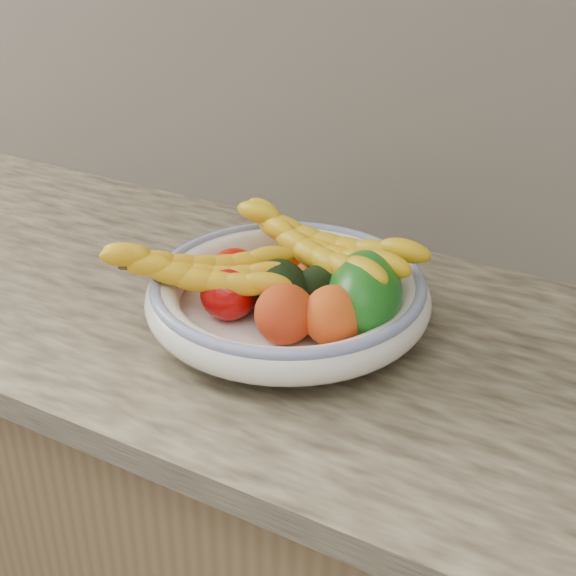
# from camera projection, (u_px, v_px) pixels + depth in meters

# --- Properties ---
(kitchen_counter) EXTENTS (2.44, 0.66, 1.40)m
(kitchen_counter) POSITION_uv_depth(u_px,v_px,m) (295.00, 539.00, 1.35)
(kitchen_counter) COLOR brown
(kitchen_counter) RESTS_ON ground
(fruit_bowl) EXTENTS (0.39, 0.39, 0.08)m
(fruit_bowl) POSITION_uv_depth(u_px,v_px,m) (288.00, 295.00, 1.10)
(fruit_bowl) COLOR white
(fruit_bowl) RESTS_ON kitchen_counter
(clementine_back_left) EXTENTS (0.06, 0.06, 0.05)m
(clementine_back_left) POSITION_uv_depth(u_px,v_px,m) (295.00, 254.00, 1.19)
(clementine_back_left) COLOR #FF5705
(clementine_back_left) RESTS_ON fruit_bowl
(clementine_back_right) EXTENTS (0.06, 0.06, 0.05)m
(clementine_back_right) POSITION_uv_depth(u_px,v_px,m) (338.00, 271.00, 1.15)
(clementine_back_right) COLOR #F05605
(clementine_back_right) RESTS_ON fruit_bowl
(clementine_back_mid) EXTENTS (0.06, 0.06, 0.05)m
(clementine_back_mid) POSITION_uv_depth(u_px,v_px,m) (314.00, 273.00, 1.14)
(clementine_back_mid) COLOR #FF5905
(clementine_back_mid) RESTS_ON fruit_bowl
(clementine_extra) EXTENTS (0.05, 0.05, 0.05)m
(clementine_extra) POSITION_uv_depth(u_px,v_px,m) (325.00, 280.00, 1.12)
(clementine_extra) COLOR #F26005
(clementine_extra) RESTS_ON fruit_bowl
(tomato_left) EXTENTS (0.07, 0.07, 0.07)m
(tomato_left) POSITION_uv_depth(u_px,v_px,m) (234.00, 271.00, 1.13)
(tomato_left) COLOR #BC0C00
(tomato_left) RESTS_ON fruit_bowl
(tomato_near_left) EXTENTS (0.09, 0.09, 0.07)m
(tomato_near_left) POSITION_uv_depth(u_px,v_px,m) (229.00, 294.00, 1.07)
(tomato_near_left) COLOR #AC0807
(tomato_near_left) RESTS_ON fruit_bowl
(avocado_center) EXTENTS (0.13, 0.14, 0.08)m
(avocado_center) POSITION_uv_depth(u_px,v_px,m) (281.00, 291.00, 1.08)
(avocado_center) COLOR black
(avocado_center) RESTS_ON fruit_bowl
(avocado_right) EXTENTS (0.11, 0.11, 0.06)m
(avocado_right) POSITION_uv_depth(u_px,v_px,m) (323.00, 287.00, 1.08)
(avocado_right) COLOR black
(avocado_right) RESTS_ON fruit_bowl
(green_mango) EXTENTS (0.18, 0.19, 0.13)m
(green_mango) POSITION_uv_depth(u_px,v_px,m) (365.00, 294.00, 1.04)
(green_mango) COLOR #105710
(green_mango) RESTS_ON fruit_bowl
(peach_front) EXTENTS (0.09, 0.09, 0.08)m
(peach_front) POSITION_uv_depth(u_px,v_px,m) (285.00, 314.00, 1.02)
(peach_front) COLOR #DA5D16
(peach_front) RESTS_ON fruit_bowl
(peach_right) EXTENTS (0.09, 0.09, 0.08)m
(peach_right) POSITION_uv_depth(u_px,v_px,m) (334.00, 316.00, 1.01)
(peach_right) COLOR orange
(peach_right) RESTS_ON fruit_bowl
(banana_bunch_back) EXTENTS (0.34, 0.19, 0.09)m
(banana_bunch_back) POSITION_uv_depth(u_px,v_px,m) (319.00, 252.00, 1.12)
(banana_bunch_back) COLOR yellow
(banana_bunch_back) RESTS_ON fruit_bowl
(banana_bunch_front) EXTENTS (0.29, 0.22, 0.08)m
(banana_bunch_front) POSITION_uv_depth(u_px,v_px,m) (198.00, 276.00, 1.07)
(banana_bunch_front) COLOR yellow
(banana_bunch_front) RESTS_ON fruit_bowl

